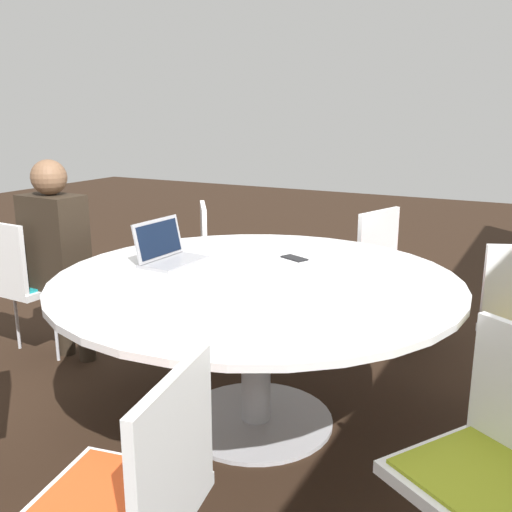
{
  "coord_description": "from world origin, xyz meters",
  "views": [
    {
      "loc": [
        2.23,
        1.18,
        1.49
      ],
      "look_at": [
        0.0,
        0.0,
        0.84
      ],
      "focal_mm": 40.0,
      "sensor_mm": 36.0,
      "label": 1
    }
  ],
  "objects_px": {
    "chair_3": "(500,455)",
    "chair_5": "(394,267)",
    "chair_6": "(223,254)",
    "person_0": "(57,247)",
    "cell_phone": "(294,258)",
    "chair_0": "(21,276)",
    "chair_2": "(131,493)",
    "laptop": "(167,251)"
  },
  "relations": [
    {
      "from": "chair_6",
      "to": "chair_2",
      "type": "bearing_deg",
      "value": -9.34
    },
    {
      "from": "chair_3",
      "to": "chair_6",
      "type": "bearing_deg",
      "value": -8.34
    },
    {
      "from": "chair_3",
      "to": "chair_5",
      "type": "xyz_separation_m",
      "value": [
        -1.88,
        -0.8,
        0.0
      ]
    },
    {
      "from": "chair_3",
      "to": "chair_2",
      "type": "bearing_deg",
      "value": 69.32
    },
    {
      "from": "chair_0",
      "to": "chair_2",
      "type": "xyz_separation_m",
      "value": [
        1.26,
        1.89,
        0.0
      ]
    },
    {
      "from": "chair_2",
      "to": "chair_3",
      "type": "distance_m",
      "value": 1.04
    },
    {
      "from": "chair_5",
      "to": "cell_phone",
      "type": "height_order",
      "value": "chair_5"
    },
    {
      "from": "chair_5",
      "to": "person_0",
      "type": "xyz_separation_m",
      "value": [
        1.18,
        -1.68,
        0.19
      ]
    },
    {
      "from": "person_0",
      "to": "chair_3",
      "type": "bearing_deg",
      "value": -13.43
    },
    {
      "from": "chair_0",
      "to": "chair_5",
      "type": "height_order",
      "value": "same"
    },
    {
      "from": "chair_6",
      "to": "person_0",
      "type": "height_order",
      "value": "person_0"
    },
    {
      "from": "person_0",
      "to": "cell_phone",
      "type": "bearing_deg",
      "value": 15.32
    },
    {
      "from": "chair_6",
      "to": "person_0",
      "type": "relative_size",
      "value": 0.71
    },
    {
      "from": "laptop",
      "to": "cell_phone",
      "type": "distance_m",
      "value": 0.65
    },
    {
      "from": "chair_2",
      "to": "laptop",
      "type": "xyz_separation_m",
      "value": [
        -1.28,
        -0.82,
        0.27
      ]
    },
    {
      "from": "person_0",
      "to": "cell_phone",
      "type": "height_order",
      "value": "person_0"
    },
    {
      "from": "chair_5",
      "to": "chair_6",
      "type": "distance_m",
      "value": 1.15
    },
    {
      "from": "chair_2",
      "to": "chair_3",
      "type": "height_order",
      "value": "same"
    },
    {
      "from": "chair_3",
      "to": "person_0",
      "type": "relative_size",
      "value": 0.71
    },
    {
      "from": "chair_6",
      "to": "cell_phone",
      "type": "height_order",
      "value": "chair_6"
    },
    {
      "from": "chair_3",
      "to": "person_0",
      "type": "xyz_separation_m",
      "value": [
        -0.7,
        -2.48,
        0.19
      ]
    },
    {
      "from": "chair_3",
      "to": "laptop",
      "type": "height_order",
      "value": "laptop"
    },
    {
      "from": "laptop",
      "to": "chair_3",
      "type": "bearing_deg",
      "value": -109.17
    },
    {
      "from": "person_0",
      "to": "chair_5",
      "type": "bearing_deg",
      "value": 37.49
    },
    {
      "from": "chair_2",
      "to": "cell_phone",
      "type": "xyz_separation_m",
      "value": [
        -1.64,
        -0.28,
        0.22
      ]
    },
    {
      "from": "chair_0",
      "to": "cell_phone",
      "type": "xyz_separation_m",
      "value": [
        -0.39,
        1.61,
        0.22
      ]
    },
    {
      "from": "chair_0",
      "to": "chair_3",
      "type": "height_order",
      "value": "same"
    },
    {
      "from": "chair_5",
      "to": "laptop",
      "type": "relative_size",
      "value": 2.53
    },
    {
      "from": "chair_5",
      "to": "chair_2",
      "type": "bearing_deg",
      "value": 17.08
    },
    {
      "from": "chair_2",
      "to": "person_0",
      "type": "relative_size",
      "value": 0.71
    },
    {
      "from": "chair_2",
      "to": "laptop",
      "type": "relative_size",
      "value": 2.53
    },
    {
      "from": "chair_0",
      "to": "person_0",
      "type": "bearing_deg",
      "value": 19.12
    },
    {
      "from": "chair_3",
      "to": "cell_phone",
      "type": "xyz_separation_m",
      "value": [
        -1.02,
        -1.11,
        0.22
      ]
    },
    {
      "from": "laptop",
      "to": "cell_phone",
      "type": "bearing_deg",
      "value": -53.67
    },
    {
      "from": "laptop",
      "to": "person_0",
      "type": "bearing_deg",
      "value": 88.92
    },
    {
      "from": "chair_2",
      "to": "cell_phone",
      "type": "distance_m",
      "value": 1.68
    },
    {
      "from": "chair_5",
      "to": "chair_0",
      "type": "bearing_deg",
      "value": -39.21
    },
    {
      "from": "chair_3",
      "to": "laptop",
      "type": "bearing_deg",
      "value": 10.61
    },
    {
      "from": "chair_5",
      "to": "person_0",
      "type": "height_order",
      "value": "person_0"
    },
    {
      "from": "person_0",
      "to": "chair_6",
      "type": "bearing_deg",
      "value": 62.15
    },
    {
      "from": "chair_5",
      "to": "cell_phone",
      "type": "distance_m",
      "value": 0.94
    },
    {
      "from": "chair_2",
      "to": "person_0",
      "type": "distance_m",
      "value": 2.13
    }
  ]
}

